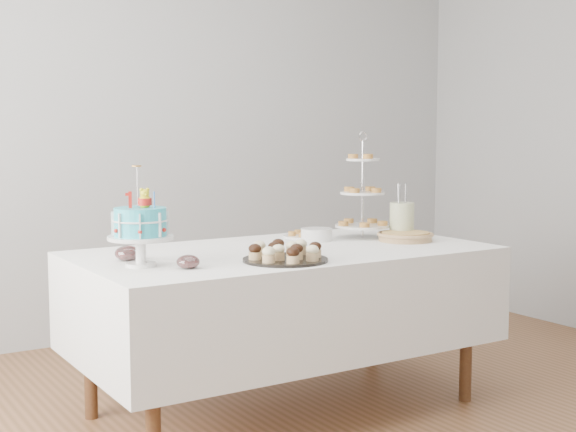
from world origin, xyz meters
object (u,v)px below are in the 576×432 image
jam_bowl_a (188,262)px  utensil_pitcher (402,219)px  plate_stack (317,235)px  tiered_stand (363,193)px  cupcake_tray (285,252)px  pastry_plate (304,235)px  table (284,297)px  birthday_cake (141,239)px  pie (405,236)px  jam_bowl_b (128,254)px

jam_bowl_a → utensil_pitcher: bearing=11.0°
plate_stack → utensil_pitcher: utensil_pitcher is taller
tiered_stand → utensil_pitcher: bearing=-39.4°
cupcake_tray → jam_bowl_a: (-0.43, 0.05, -0.01)m
cupcake_tray → pastry_plate: cupcake_tray is taller
cupcake_tray → tiered_stand: size_ratio=0.66×
table → birthday_cake: size_ratio=4.66×
cupcake_tray → utensil_pitcher: (0.90, 0.31, 0.06)m
cupcake_tray → tiered_stand: tiered_stand is taller
pastry_plate → utensil_pitcher: bearing=-35.5°
tiered_stand → pastry_plate: size_ratio=2.53×
pie → utensil_pitcher: utensil_pitcher is taller
birthday_cake → plate_stack: 1.08m
pie → pastry_plate: size_ratio=1.31×
plate_stack → pastry_plate: 0.14m
birthday_cake → cupcake_tray: bearing=3.4°
pie → jam_bowl_b: bearing=173.9°
birthday_cake → tiered_stand: size_ratio=0.75×
cupcake_tray → pie: bearing=14.5°
jam_bowl_a → pastry_plate: bearing=31.0°
pastry_plate → pie: bearing=-46.9°
pastry_plate → utensil_pitcher: size_ratio=0.77×
pastry_plate → jam_bowl_b: size_ratio=1.99×
birthday_cake → jam_bowl_b: bearing=110.3°
cupcake_tray → jam_bowl_a: cupcake_tray is taller
tiered_stand → plate_stack: bearing=174.1°
table → utensil_pitcher: (0.73, 0.02, 0.33)m
birthday_cake → cupcake_tray: birthday_cake is taller
tiered_stand → utensil_pitcher: size_ratio=1.95×
cupcake_tray → plate_stack: size_ratio=2.29×
table → jam_bowl_a: size_ratio=20.29×
pie → jam_bowl_b: size_ratio=2.61×
table → tiered_stand: tiered_stand is taller
table → pastry_plate: (0.32, 0.31, 0.24)m
table → utensil_pitcher: size_ratio=6.79×
plate_stack → pastry_plate: size_ratio=0.73×
table → cupcake_tray: bearing=-120.9°
plate_stack → birthday_cake: bearing=-165.7°
tiered_stand → pastry_plate: (-0.25, 0.16, -0.22)m
birthday_cake → plate_stack: (1.05, 0.27, -0.08)m
pie → jam_bowl_b: (-1.41, 0.15, 0.00)m
plate_stack → jam_bowl_b: size_ratio=1.45×
pastry_plate → jam_bowl_b: jam_bowl_b is taller
pastry_plate → plate_stack: bearing=-95.8°
pastry_plate → jam_bowl_a: 1.07m
pie → tiered_stand: (-0.10, 0.22, 0.20)m
jam_bowl_a → jam_bowl_b: size_ratio=0.86×
pie → jam_bowl_b: 1.42m
birthday_cake → utensil_pitcher: 1.48m
utensil_pitcher → tiered_stand: bearing=132.4°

